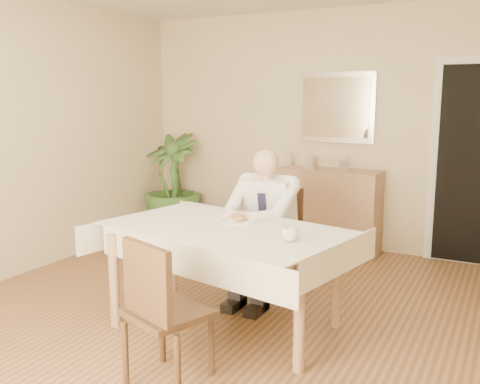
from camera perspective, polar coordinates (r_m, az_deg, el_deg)
The scene contains 16 objects.
room at distance 3.73m, azimuth -2.49°, elevation 4.45°, with size 5.00×5.02×2.60m.
mirror at distance 5.96m, azimuth 10.15°, elevation 8.87°, with size 0.86×0.04×0.76m.
dining_table at distance 3.84m, azimuth -1.62°, elevation -4.97°, with size 1.92×1.36×0.75m.
chair_far at distance 4.65m, azimuth 3.69°, elevation -4.41°, with size 0.42×0.42×0.89m.
chair_near at distance 3.12m, azimuth -8.55°, elevation -11.93°, with size 0.54×0.55×0.89m.
seated_man at distance 4.35m, azimuth 2.19°, elevation -2.86°, with size 0.48×0.72×1.24m.
plate at distance 3.96m, azimuth -0.21°, elevation -3.10°, with size 0.26×0.26×0.02m, color white.
food at distance 3.96m, azimuth -0.21°, elevation -2.79°, with size 0.14×0.14×0.06m, color brown.
knife at distance 3.89m, azimuth -0.10°, elevation -3.10°, with size 0.01×0.01×0.13m, color silver.
fork at distance 3.93m, azimuth -1.14°, elevation -2.98°, with size 0.01×0.01×0.13m, color silver.
coffee_mug at distance 3.46m, azimuth 5.34°, elevation -4.50°, with size 0.11×0.11×0.09m, color white.
sideboard at distance 5.94m, azimuth 9.39°, elevation -1.85°, with size 1.11×0.38×0.89m, color #8E6B4B.
photo_frame_left at distance 6.07m, azimuth 5.08°, elevation 3.44°, with size 0.10×0.02×0.14m, color silver.
photo_frame_center at distance 5.94m, azimuth 7.42°, elevation 3.24°, with size 0.10×0.02×0.14m, color silver.
photo_frame_right at distance 5.82m, azimuth 10.93°, elevation 3.00°, with size 0.10×0.02×0.14m, color silver.
potted_palm at distance 6.54m, azimuth -7.21°, elevation 0.83°, with size 0.69×0.69×1.23m, color #305420.
Camera 1 is at (1.86, -3.21, 1.67)m, focal length 40.00 mm.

